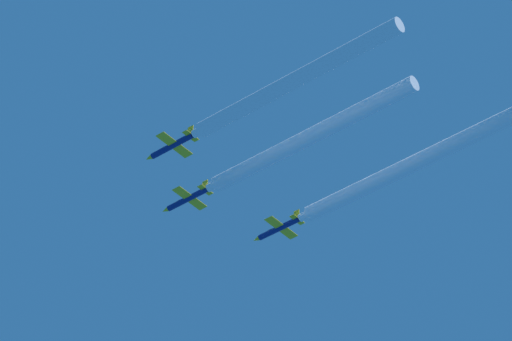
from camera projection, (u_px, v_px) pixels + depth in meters
jet_lead at (187, 199)px, 306.75m from camera, size 7.42×10.81×2.60m
jet_left_wingman at (171, 146)px, 291.79m from camera, size 7.42×10.81×2.60m
jet_right_wingman at (278, 229)px, 309.88m from camera, size 7.42×10.81×2.60m
smoke_trail_lead at (308, 138)px, 293.63m from camera, size 2.70×43.55×2.70m
smoke_trail_left_wingman at (293, 81)px, 279.17m from camera, size 2.70×41.53×2.70m
smoke_trail_right_wingman at (415, 162)px, 295.39m from camera, size 2.70×49.18×2.70m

